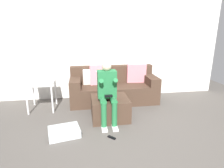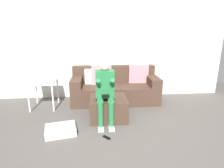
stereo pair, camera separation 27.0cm
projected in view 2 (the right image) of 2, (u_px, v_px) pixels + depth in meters
ground_plane at (120, 145)px, 2.86m from camera, size 7.78×7.78×0.00m
wall_back at (110, 47)px, 4.74m from camera, size 5.98×0.10×2.60m
couch_sectional at (115, 87)px, 4.62m from camera, size 2.08×0.85×0.91m
ottoman at (108, 108)px, 3.72m from camera, size 0.72×0.68×0.43m
person_seated at (105, 89)px, 3.44m from camera, size 0.35×0.59×1.16m
storage_bin at (61, 130)px, 3.18m from camera, size 0.57×0.48×0.12m
side_table at (43, 84)px, 4.16m from camera, size 0.57×0.59×0.63m
remote_near_ottoman at (107, 137)px, 3.06m from camera, size 0.13×0.13×0.02m
remote_by_storage_bin at (73, 132)px, 3.22m from camera, size 0.17×0.10×0.02m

